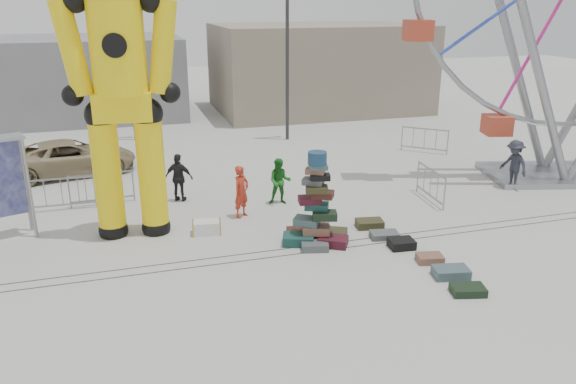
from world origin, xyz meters
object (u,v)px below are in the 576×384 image
object	(u,v)px
suitcase_tower	(316,217)
barricade_dummy_c	(102,189)
barricade_wheel_back	(424,140)
pedestrian_red	(241,192)
barricade_wheel_front	(431,185)
pedestrian_green	(280,181)
crash_test_dummy	(121,85)
steamer_trunk	(207,227)
pedestrian_grey	(514,164)
barricade_dummy_b	(62,194)
parked_suv	(70,157)
lamp_post_right	(289,43)
lamp_post_left	(129,44)
pedestrian_black	(179,178)

from	to	relation	value
suitcase_tower	barricade_dummy_c	xyz separation A→B (m)	(-5.71, 4.84, -0.18)
barricade_wheel_back	pedestrian_red	world-z (taller)	pedestrian_red
barricade_wheel_front	pedestrian_green	size ratio (longest dim) A/B	1.30
barricade_wheel_front	pedestrian_green	world-z (taller)	pedestrian_green
crash_test_dummy	steamer_trunk	distance (m)	4.56
suitcase_tower	pedestrian_grey	xyz separation A→B (m)	(8.31, 2.49, 0.14)
barricade_dummy_b	barricade_wheel_front	xyz separation A→B (m)	(11.72, -2.52, 0.00)
barricade_wheel_back	parked_suv	bearing A→B (deg)	-142.44
barricade_dummy_b	pedestrian_grey	bearing A→B (deg)	-6.88
suitcase_tower	pedestrian_grey	bearing A→B (deg)	39.34
suitcase_tower	steamer_trunk	xyz separation A→B (m)	(-2.81, 1.45, -0.54)
steamer_trunk	pedestrian_grey	distance (m)	11.19
parked_suv	barricade_dummy_b	bearing A→B (deg)	168.68
pedestrian_grey	parked_suv	world-z (taller)	pedestrian_grey
lamp_post_right	barricade_dummy_c	bearing A→B (deg)	-140.73
parked_suv	lamp_post_left	bearing A→B (deg)	-39.07
pedestrian_green	barricade_wheel_front	bearing A→B (deg)	4.17
pedestrian_black	lamp_post_right	bearing A→B (deg)	-101.74
pedestrian_green	parked_suv	xyz separation A→B (m)	(-6.79, 5.49, -0.10)
crash_test_dummy	pedestrian_grey	size ratio (longest dim) A/B	4.65
barricade_wheel_front	barricade_dummy_c	bearing A→B (deg)	80.16
pedestrian_green	pedestrian_black	bearing A→B (deg)	176.05
parked_suv	steamer_trunk	bearing A→B (deg)	-161.83
lamp_post_left	barricade_wheel_back	world-z (taller)	lamp_post_left
steamer_trunk	barricade_wheel_front	world-z (taller)	barricade_wheel_front
barricade_dummy_b	pedestrian_black	bearing A→B (deg)	-1.66
steamer_trunk	pedestrian_red	distance (m)	1.73
barricade_wheel_front	crash_test_dummy	bearing A→B (deg)	95.15
lamp_post_left	crash_test_dummy	distance (m)	11.75
steamer_trunk	suitcase_tower	bearing A→B (deg)	-19.27
lamp_post_right	barricade_wheel_back	xyz separation A→B (m)	(4.99, -4.03, -3.93)
lamp_post_right	barricade_dummy_c	xyz separation A→B (m)	(-8.49, -6.94, -3.93)
lamp_post_left	pedestrian_red	distance (m)	12.19
barricade_dummy_c	pedestrian_red	world-z (taller)	pedestrian_red
pedestrian_grey	barricade_dummy_b	bearing A→B (deg)	-107.89
suitcase_tower	crash_test_dummy	bearing A→B (deg)	179.59
barricade_wheel_back	pedestrian_black	xyz separation A→B (m)	(-11.00, -3.27, 0.26)
lamp_post_right	lamp_post_left	size ratio (longest dim) A/B	1.00
suitcase_tower	pedestrian_grey	world-z (taller)	suitcase_tower
steamer_trunk	barricade_dummy_c	bearing A→B (deg)	138.47
lamp_post_left	barricade_dummy_c	world-z (taller)	lamp_post_left
steamer_trunk	lamp_post_left	bearing A→B (deg)	104.53
lamp_post_right	barricade_wheel_front	distance (m)	10.61
barricade_wheel_back	pedestrian_black	bearing A→B (deg)	-121.94
barricade_dummy_b	pedestrian_grey	world-z (taller)	pedestrian_grey
lamp_post_right	pedestrian_green	world-z (taller)	lamp_post_right
barricade_wheel_front	pedestrian_black	world-z (taller)	pedestrian_black
pedestrian_green	parked_suv	size ratio (longest dim) A/B	0.32
crash_test_dummy	barricade_wheel_front	size ratio (longest dim) A/B	4.04
lamp_post_right	barricade_dummy_b	bearing A→B (deg)	-143.70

